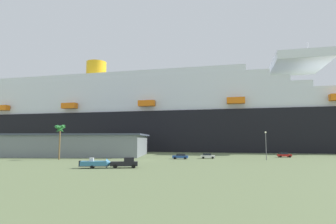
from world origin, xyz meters
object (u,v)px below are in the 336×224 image
parked_car_white_van (208,156)px  street_lamp (266,141)px  parked_car_red_hatchback (284,155)px  cruise_ship (156,118)px  palm_tree (60,131)px  parked_car_black_coupe (17,155)px  pickup_truck (125,163)px  small_boat_on_trailer (98,163)px  parked_car_blue_suv (181,156)px

parked_car_white_van → street_lamp: bearing=-16.7°
street_lamp → parked_car_red_hatchback: size_ratio=1.88×
cruise_ship → street_lamp: (43.93, -64.90, -12.03)m
street_lamp → parked_car_white_van: (-16.72, 5.02, -4.54)m
palm_tree → parked_car_black_coupe: size_ratio=2.21×
parked_car_white_van → parked_car_black_coupe: (-64.16, -1.01, 0.00)m
street_lamp → parked_car_white_van: street_lamp is taller
parked_car_black_coupe → pickup_truck: bearing=-33.1°
small_boat_on_trailer → parked_car_white_van: small_boat_on_trailer is taller
pickup_truck → parked_car_black_coupe: size_ratio=1.25×
cruise_ship → small_boat_on_trailer: bearing=-87.4°
cruise_ship → street_lamp: cruise_ship is taller
pickup_truck → parked_car_blue_suv: size_ratio=1.22×
cruise_ship → palm_tree: bearing=-103.3°
parked_car_red_hatchback → street_lamp: bearing=-121.7°
palm_tree → parked_car_red_hatchback: palm_tree is taller
street_lamp → parked_car_black_coupe: (-80.88, 4.01, -4.54)m
cruise_ship → parked_car_white_van: (27.21, -59.87, -16.58)m
small_boat_on_trailer → palm_tree: 31.32m
palm_tree → street_lamp: (60.57, 5.49, -3.13)m
pickup_truck → parked_car_black_coupe: bearing=146.9°
palm_tree → parked_car_white_van: (43.85, 10.52, -7.67)m
parked_car_white_van → parked_car_black_coupe: size_ratio=0.94×
parked_car_white_van → parked_car_blue_suv: size_ratio=0.91×
palm_tree → street_lamp: bearing=5.2°
parked_car_black_coupe → parked_car_red_hatchback: size_ratio=1.06×
small_boat_on_trailer → parked_car_white_van: 40.00m
parked_car_white_van → parked_car_blue_suv: same height
palm_tree → parked_car_blue_suv: size_ratio=2.15×
parked_car_white_van → parked_car_red_hatchback: 27.11m
pickup_truck → parked_car_red_hatchback: 59.13m
pickup_truck → small_boat_on_trailer: pickup_truck is taller
parked_car_red_hatchback → parked_car_blue_suv: bearing=-159.6°
parked_car_white_van → cruise_ship: bearing=114.4°
street_lamp → parked_car_white_van: bearing=163.3°
parked_car_white_van → palm_tree: bearing=-166.5°
pickup_truck → palm_tree: size_ratio=0.57×
cruise_ship → parked_car_black_coupe: size_ratio=61.08×
parked_car_red_hatchback → parked_car_blue_suv: 36.01m
cruise_ship → pickup_truck: (9.74, -91.29, -16.37)m
palm_tree → parked_car_white_van: bearing=13.5°
cruise_ship → palm_tree: 72.87m
cruise_ship → parked_car_black_coupe: 73.12m
parked_car_black_coupe → palm_tree: bearing=-25.1°
pickup_truck → street_lamp: size_ratio=0.71×
pickup_truck → street_lamp: bearing=37.7°
street_lamp → parked_car_blue_suv: street_lamp is taller
parked_car_blue_suv → pickup_truck: bearing=-108.1°
street_lamp → parked_car_blue_suv: size_ratio=1.71×
parked_car_white_van → parked_car_blue_suv: bearing=-158.1°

